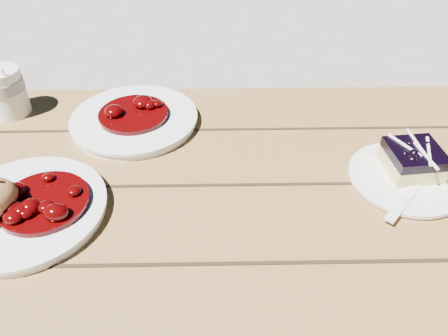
{
  "coord_description": "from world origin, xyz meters",
  "views": [
    {
      "loc": [
        0.08,
        -0.45,
        1.23
      ],
      "look_at": [
        0.09,
        0.05,
        0.81
      ],
      "focal_mm": 35.0,
      "sensor_mm": 36.0,
      "label": 1
    }
  ],
  "objects_px": {
    "dessert_plate": "(406,178)",
    "coffee_cup": "(6,92)",
    "picnic_table": "(175,286)",
    "main_plate": "(25,211)",
    "second_plate": "(134,120)",
    "blueberry_cake": "(413,159)"
  },
  "relations": [
    {
      "from": "dessert_plate",
      "to": "coffee_cup",
      "type": "xyz_separation_m",
      "value": [
        -0.73,
        0.22,
        0.04
      ]
    },
    {
      "from": "picnic_table",
      "to": "main_plate",
      "type": "height_order",
      "value": "main_plate"
    },
    {
      "from": "picnic_table",
      "to": "second_plate",
      "type": "distance_m",
      "value": 0.33
    },
    {
      "from": "second_plate",
      "to": "blueberry_cake",
      "type": "bearing_deg",
      "value": -18.81
    },
    {
      "from": "blueberry_cake",
      "to": "coffee_cup",
      "type": "relative_size",
      "value": 0.97
    },
    {
      "from": "main_plate",
      "to": "blueberry_cake",
      "type": "relative_size",
      "value": 2.62
    },
    {
      "from": "main_plate",
      "to": "blueberry_cake",
      "type": "distance_m",
      "value": 0.62
    },
    {
      "from": "blueberry_cake",
      "to": "coffee_cup",
      "type": "xyz_separation_m",
      "value": [
        -0.74,
        0.21,
        0.01
      ]
    },
    {
      "from": "second_plate",
      "to": "coffee_cup",
      "type": "bearing_deg",
      "value": 169.97
    },
    {
      "from": "dessert_plate",
      "to": "picnic_table",
      "type": "bearing_deg",
      "value": -167.52
    },
    {
      "from": "coffee_cup",
      "to": "second_plate",
      "type": "height_order",
      "value": "coffee_cup"
    },
    {
      "from": "main_plate",
      "to": "coffee_cup",
      "type": "relative_size",
      "value": 2.54
    },
    {
      "from": "picnic_table",
      "to": "coffee_cup",
      "type": "bearing_deg",
      "value": 137.53
    },
    {
      "from": "main_plate",
      "to": "second_plate",
      "type": "relative_size",
      "value": 0.99
    },
    {
      "from": "blueberry_cake",
      "to": "second_plate",
      "type": "relative_size",
      "value": 0.38
    },
    {
      "from": "second_plate",
      "to": "main_plate",
      "type": "bearing_deg",
      "value": -117.91
    },
    {
      "from": "blueberry_cake",
      "to": "coffee_cup",
      "type": "height_order",
      "value": "coffee_cup"
    },
    {
      "from": "dessert_plate",
      "to": "coffee_cup",
      "type": "bearing_deg",
      "value": 162.84
    },
    {
      "from": "main_plate",
      "to": "picnic_table",
      "type": "bearing_deg",
      "value": -4.94
    },
    {
      "from": "main_plate",
      "to": "coffee_cup",
      "type": "bearing_deg",
      "value": 112.94
    },
    {
      "from": "main_plate",
      "to": "coffee_cup",
      "type": "height_order",
      "value": "coffee_cup"
    },
    {
      "from": "dessert_plate",
      "to": "blueberry_cake",
      "type": "relative_size",
      "value": 1.99
    }
  ]
}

